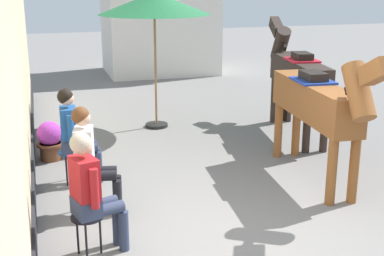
{
  "coord_description": "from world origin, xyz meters",
  "views": [
    {
      "loc": [
        -2.2,
        -4.96,
        2.92
      ],
      "look_at": [
        -0.4,
        1.2,
        1.05
      ],
      "focal_mm": 49.9,
      "sensor_mm": 36.0,
      "label": 1
    }
  ],
  "objects_px": {
    "seated_visitor_far": "(74,131)",
    "flower_planter_farthest": "(50,140)",
    "seated_visitor_middle": "(90,155)",
    "saddled_horse_far": "(297,73)",
    "cafe_parasol": "(154,4)",
    "seated_visitor_near": "(91,188)",
    "saddled_horse_near": "(319,103)"
  },
  "relations": [
    {
      "from": "flower_planter_farthest",
      "to": "seated_visitor_near",
      "type": "bearing_deg",
      "value": -84.14
    },
    {
      "from": "seated_visitor_middle",
      "to": "saddled_horse_near",
      "type": "bearing_deg",
      "value": 4.17
    },
    {
      "from": "seated_visitor_middle",
      "to": "cafe_parasol",
      "type": "distance_m",
      "value": 4.29
    },
    {
      "from": "saddled_horse_near",
      "to": "saddled_horse_far",
      "type": "xyz_separation_m",
      "value": [
        0.79,
        2.22,
        0.0
      ]
    },
    {
      "from": "seated_visitor_near",
      "to": "saddled_horse_far",
      "type": "height_order",
      "value": "saddled_horse_far"
    },
    {
      "from": "seated_visitor_near",
      "to": "seated_visitor_far",
      "type": "relative_size",
      "value": 1.0
    },
    {
      "from": "seated_visitor_near",
      "to": "seated_visitor_far",
      "type": "distance_m",
      "value": 2.17
    },
    {
      "from": "saddled_horse_near",
      "to": "flower_planter_farthest",
      "type": "height_order",
      "value": "saddled_horse_near"
    },
    {
      "from": "seated_visitor_near",
      "to": "flower_planter_farthest",
      "type": "bearing_deg",
      "value": 95.86
    },
    {
      "from": "saddled_horse_far",
      "to": "cafe_parasol",
      "type": "relative_size",
      "value": 1.16
    },
    {
      "from": "seated_visitor_near",
      "to": "seated_visitor_far",
      "type": "height_order",
      "value": "same"
    },
    {
      "from": "flower_planter_farthest",
      "to": "seated_visitor_middle",
      "type": "bearing_deg",
      "value": -79.06
    },
    {
      "from": "seated_visitor_near",
      "to": "saddled_horse_far",
      "type": "bearing_deg",
      "value": 40.39
    },
    {
      "from": "saddled_horse_near",
      "to": "flower_planter_farthest",
      "type": "relative_size",
      "value": 4.68
    },
    {
      "from": "seated_visitor_near",
      "to": "cafe_parasol",
      "type": "bearing_deg",
      "value": 69.73
    },
    {
      "from": "seated_visitor_near",
      "to": "seated_visitor_middle",
      "type": "relative_size",
      "value": 1.0
    },
    {
      "from": "seated_visitor_near",
      "to": "saddled_horse_near",
      "type": "bearing_deg",
      "value": 21.17
    },
    {
      "from": "seated_visitor_middle",
      "to": "saddled_horse_near",
      "type": "height_order",
      "value": "saddled_horse_near"
    },
    {
      "from": "saddled_horse_far",
      "to": "seated_visitor_near",
      "type": "bearing_deg",
      "value": -139.61
    },
    {
      "from": "saddled_horse_near",
      "to": "cafe_parasol",
      "type": "relative_size",
      "value": 1.16
    },
    {
      "from": "seated_visitor_middle",
      "to": "cafe_parasol",
      "type": "bearing_deg",
      "value": 65.75
    },
    {
      "from": "seated_visitor_near",
      "to": "cafe_parasol",
      "type": "relative_size",
      "value": 0.54
    },
    {
      "from": "flower_planter_farthest",
      "to": "cafe_parasol",
      "type": "height_order",
      "value": "cafe_parasol"
    },
    {
      "from": "seated_visitor_far",
      "to": "saddled_horse_near",
      "type": "height_order",
      "value": "saddled_horse_near"
    },
    {
      "from": "seated_visitor_middle",
      "to": "saddled_horse_far",
      "type": "bearing_deg",
      "value": 31.35
    },
    {
      "from": "seated_visitor_middle",
      "to": "seated_visitor_far",
      "type": "distance_m",
      "value": 1.12
    },
    {
      "from": "seated_visitor_middle",
      "to": "saddled_horse_near",
      "type": "distance_m",
      "value": 3.27
    },
    {
      "from": "seated_visitor_far",
      "to": "flower_planter_farthest",
      "type": "bearing_deg",
      "value": 105.99
    },
    {
      "from": "flower_planter_farthest",
      "to": "cafe_parasol",
      "type": "xyz_separation_m",
      "value": [
        2.07,
        1.4,
        2.03
      ]
    },
    {
      "from": "seated_visitor_middle",
      "to": "seated_visitor_near",
      "type": "bearing_deg",
      "value": -95.11
    },
    {
      "from": "seated_visitor_near",
      "to": "saddled_horse_far",
      "type": "relative_size",
      "value": 0.47
    },
    {
      "from": "saddled_horse_near",
      "to": "flower_planter_farthest",
      "type": "distance_m",
      "value": 4.25
    }
  ]
}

